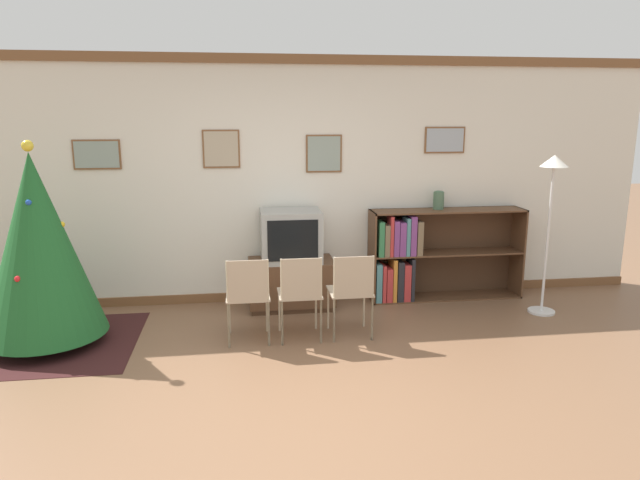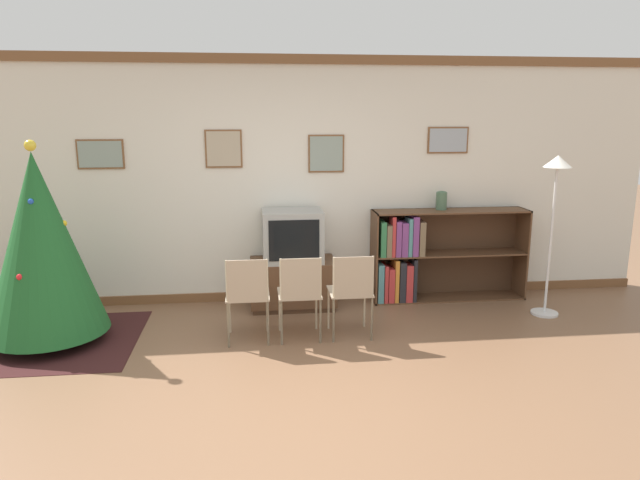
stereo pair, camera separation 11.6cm
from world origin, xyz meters
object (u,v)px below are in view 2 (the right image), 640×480
at_px(folding_chair_left, 248,294).
at_px(standing_lamp, 555,194).
at_px(television, 292,235).
at_px(bookshelf, 421,257).
at_px(folding_chair_right, 351,290).
at_px(tv_console, 293,283).
at_px(christmas_tree, 41,245).
at_px(vase, 441,200).
at_px(folding_chair_center, 300,292).

bearing_deg(folding_chair_left, standing_lamp, 7.40).
relative_size(television, bookshelf, 0.36).
bearing_deg(bookshelf, folding_chair_right, -132.92).
bearing_deg(tv_console, christmas_tree, -162.35).
bearing_deg(standing_lamp, bookshelf, 151.36).
bearing_deg(christmas_tree, television, 17.59).
height_order(christmas_tree, standing_lamp, christmas_tree).
height_order(folding_chair_right, vase, vase).
xyz_separation_m(folding_chair_center, vase, (1.69, 1.10, 0.66)).
bearing_deg(standing_lamp, folding_chair_right, -169.36).
distance_m(christmas_tree, folding_chair_left, 1.91).
distance_m(christmas_tree, folding_chair_center, 2.37).
relative_size(folding_chair_center, vase, 3.97).
bearing_deg(standing_lamp, television, 168.08).
distance_m(christmas_tree, folding_chair_right, 2.85).
relative_size(television, folding_chair_right, 0.78).
bearing_deg(folding_chair_right, tv_console, 116.56).
xyz_separation_m(christmas_tree, folding_chair_right, (2.80, -0.23, -0.46)).
bearing_deg(bookshelf, folding_chair_center, -144.26).
height_order(folding_chair_left, folding_chair_center, same).
bearing_deg(folding_chair_left, tv_console, 63.44).
relative_size(tv_console, vase, 4.46).
xyz_separation_m(television, folding_chair_center, (0.00, -0.96, -0.33)).
distance_m(vase, standing_lamp, 1.19).
bearing_deg(vase, tv_console, -175.26).
height_order(television, folding_chair_left, television).
height_order(folding_chair_right, bookshelf, bookshelf).
bearing_deg(folding_chair_center, vase, 33.21).
bearing_deg(standing_lamp, folding_chair_left, -172.60).
height_order(tv_console, bookshelf, bookshelf).
distance_m(television, folding_chair_center, 1.02).
height_order(vase, standing_lamp, standing_lamp).
bearing_deg(folding_chair_right, television, 116.62).
xyz_separation_m(christmas_tree, bookshelf, (3.78, 0.82, -0.43)).
bearing_deg(christmas_tree, folding_chair_right, -4.63).
bearing_deg(folding_chair_right, vase, 42.50).
relative_size(tv_console, folding_chair_left, 1.12).
bearing_deg(folding_chair_left, bookshelf, 28.41).
relative_size(folding_chair_left, bookshelf, 0.47).
bearing_deg(television, folding_chair_left, -116.62).
bearing_deg(folding_chair_center, christmas_tree, 174.42).
bearing_deg(vase, bookshelf, -166.50).
distance_m(tv_console, television, 0.54).
height_order(tv_console, standing_lamp, standing_lamp).
bearing_deg(christmas_tree, folding_chair_center, -5.58).
relative_size(christmas_tree, folding_chair_left, 2.27).
distance_m(christmas_tree, vase, 4.11).
height_order(folding_chair_left, standing_lamp, standing_lamp).
relative_size(folding_chair_right, vase, 3.97).
bearing_deg(tv_console, television, -90.00).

